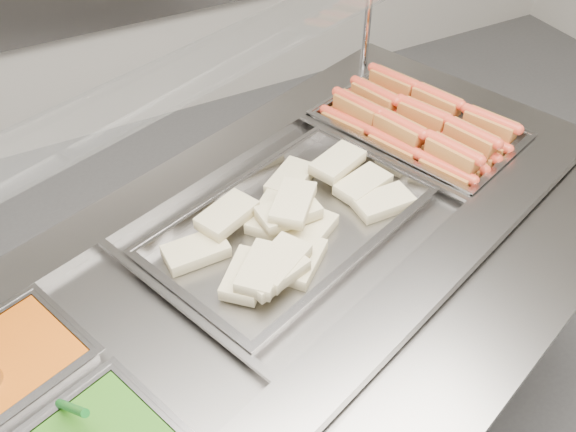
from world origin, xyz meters
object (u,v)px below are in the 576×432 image
sneeze_guard (200,69)px  pan_hotdogs (417,137)px  pan_wraps (291,228)px  steam_counter (276,345)px

sneeze_guard → pan_hotdogs: sneeze_guard is taller
pan_hotdogs → pan_wraps: bearing=-160.3°
sneeze_guard → pan_hotdogs: size_ratio=2.61×
sneeze_guard → pan_hotdogs: (0.68, 0.01, -0.42)m
steam_counter → pan_hotdogs: size_ratio=3.24×
steam_counter → pan_wraps: size_ratio=2.64×
pan_wraps → pan_hotdogs: bearing=19.7°
pan_hotdogs → pan_wraps: same height
steam_counter → sneeze_guard: sneeze_guard is taller
sneeze_guard → pan_hotdogs: bearing=0.4°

